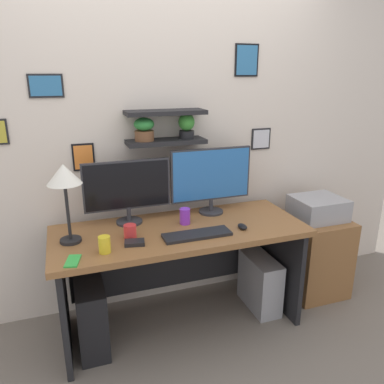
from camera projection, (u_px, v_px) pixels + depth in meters
name	position (u px, v px, depth m)	size (l,w,h in m)	color
ground_plane	(181.00, 323.00, 2.75)	(8.00, 8.00, 0.00)	#70665B
back_wall_assembly	(161.00, 129.00, 2.73)	(4.40, 0.24, 2.70)	beige
desk	(178.00, 253.00, 2.63)	(1.69, 0.68, 0.75)	brown
monitor_left	(127.00, 189.00, 2.54)	(0.59, 0.18, 0.44)	#2D2D33
monitor_right	(211.00, 177.00, 2.73)	(0.61, 0.18, 0.48)	#2D2D33
keyboard	(197.00, 235.00, 2.40)	(0.44, 0.14, 0.02)	black
computer_mouse	(242.00, 226.00, 2.51)	(0.06, 0.09, 0.03)	black
desk_lamp	(64.00, 179.00, 2.20)	(0.20, 0.20, 0.49)	black
cell_phone	(73.00, 261.00, 2.07)	(0.07, 0.14, 0.01)	green
coffee_mug	(130.00, 232.00, 2.35)	(0.08, 0.08, 0.09)	red
pen_cup	(105.00, 245.00, 2.17)	(0.07, 0.07, 0.10)	yellow
scissors_tray	(135.00, 243.00, 2.28)	(0.12, 0.08, 0.02)	black
water_cup	(185.00, 216.00, 2.58)	(0.07, 0.07, 0.11)	purple
drawer_cabinet	(313.00, 254.00, 3.09)	(0.44, 0.50, 0.64)	brown
printer	(318.00, 208.00, 2.97)	(0.38, 0.34, 0.17)	#9E9EA3
computer_tower_left	(92.00, 316.00, 2.44)	(0.18, 0.40, 0.47)	black
computer_tower_right	(260.00, 282.00, 2.89)	(0.18, 0.40, 0.42)	#99999E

